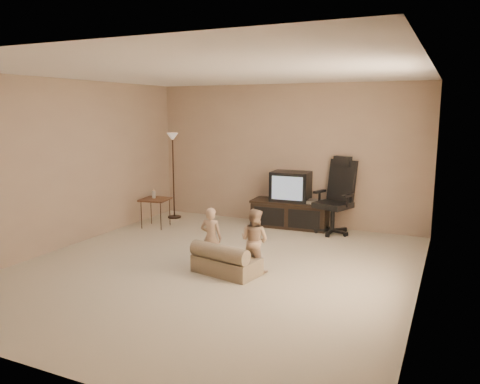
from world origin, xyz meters
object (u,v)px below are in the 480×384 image
object	(u,v)px
tv_stand	(291,204)
side_table	(155,199)
office_chair	(336,206)
child_sofa	(225,261)
toddler_left	(211,238)
toddler_right	(254,240)
floor_lamp	(173,156)

from	to	relation	value
tv_stand	side_table	distance (m)	2.38
office_chair	side_table	size ratio (longest dim) A/B	1.86
child_sofa	toddler_left	size ratio (longest dim) A/B	1.12
tv_stand	toddler_right	world-z (taller)	tv_stand
office_chair	side_table	world-z (taller)	office_chair
toddler_right	child_sofa	bearing A→B (deg)	50.76
tv_stand	side_table	size ratio (longest dim) A/B	2.03
child_sofa	side_table	bearing A→B (deg)	154.37
toddler_right	toddler_left	bearing A→B (deg)	19.89
office_chair	toddler_left	distance (m)	2.65
tv_stand	floor_lamp	size ratio (longest dim) A/B	0.86
tv_stand	toddler_left	size ratio (longest dim) A/B	1.74
tv_stand	office_chair	size ratio (longest dim) A/B	1.09
floor_lamp	child_sofa	bearing A→B (deg)	-46.26
side_table	toddler_left	distance (m)	2.43
office_chair	side_table	bearing A→B (deg)	-142.39
side_table	floor_lamp	xyz separation A→B (m)	(-0.10, 0.75, 0.69)
tv_stand	toddler_right	bearing A→B (deg)	-85.20
tv_stand	toddler_left	bearing A→B (deg)	-98.64
office_chair	side_table	xyz separation A→B (m)	(-2.98, -0.94, 0.03)
side_table	office_chair	bearing A→B (deg)	17.44
office_chair	floor_lamp	size ratio (longest dim) A/B	0.79
tv_stand	child_sofa	size ratio (longest dim) A/B	1.56
side_table	child_sofa	distance (m)	2.76
child_sofa	floor_lamp	bearing A→B (deg)	144.95
tv_stand	side_table	xyz separation A→B (m)	(-2.16, -1.00, 0.08)
side_table	child_sofa	xyz separation A→B (m)	(2.19, -1.64, -0.33)
toddler_right	floor_lamp	bearing A→B (deg)	-29.51
office_chair	child_sofa	distance (m)	2.71
floor_lamp	toddler_left	world-z (taller)	floor_lamp
side_table	toddler_right	bearing A→B (deg)	-29.16
floor_lamp	toddler_left	bearing A→B (deg)	-48.02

